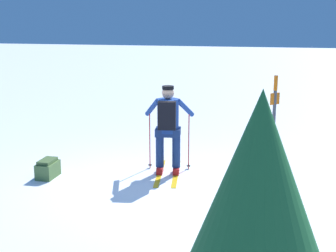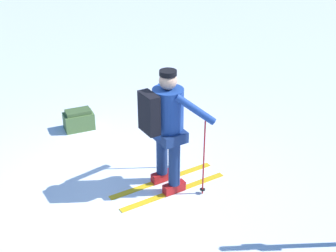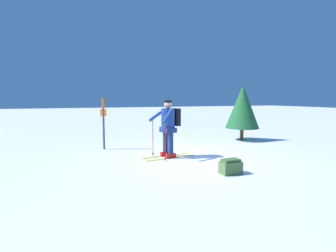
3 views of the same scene
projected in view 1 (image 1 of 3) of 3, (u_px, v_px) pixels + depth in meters
ground_plane at (151, 185)px, 8.15m from camera, size 80.00×80.00×0.00m
skier at (168, 124)px, 8.51m from camera, size 0.95×1.61×1.65m
dropped_backpack at (48, 169)px, 8.50m from camera, size 0.29×0.48×0.34m
trail_marker at (274, 109)px, 9.58m from camera, size 0.19×0.19×1.71m
pine_tree at (259, 182)px, 4.31m from camera, size 1.34×1.34×2.24m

